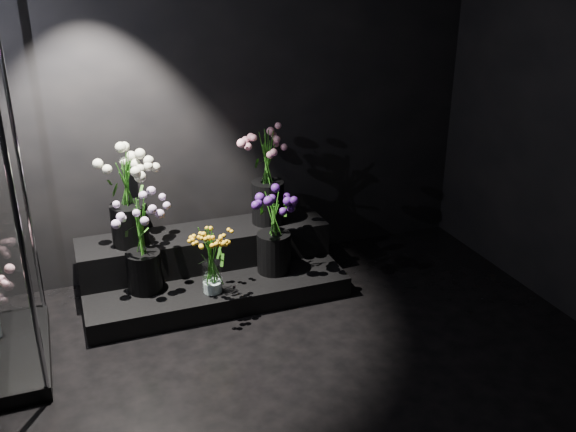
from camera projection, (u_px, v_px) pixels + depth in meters
floor at (325, 416)px, 3.52m from camera, size 4.00×4.00×0.00m
wall_back at (222, 90)px, 4.70m from camera, size 4.00×0.00×4.00m
display_riser at (210, 266)px, 4.78m from camera, size 1.86×0.83×0.41m
bouquet_orange_bells at (211, 259)px, 4.37m from camera, size 0.32×0.32×0.49m
bouquet_lilac at (141, 241)px, 4.35m from camera, size 0.44×0.44×0.67m
bouquet_purple at (274, 227)px, 4.62m from camera, size 0.39×0.39×0.65m
bouquet_cream_roses at (127, 193)px, 4.44m from camera, size 0.53×0.53×0.66m
bouquet_pink_roses at (267, 171)px, 4.79m from camera, size 0.43×0.43×0.75m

